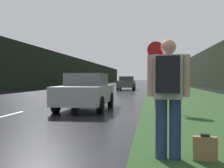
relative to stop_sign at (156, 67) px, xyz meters
The scene contains 12 objects.
grass_verge 31.12m from the stop_sign, 85.51° to the left, with size 6.00×240.00×0.02m, color #26471E.
lane_stripe_b 6.03m from the stop_sign, 149.27° to the right, with size 0.12×3.00×0.01m, color silver.
lane_stripe_c 6.63m from the stop_sign, 140.91° to the left, with size 0.12×3.00×0.01m, color silver.
lane_stripe_d 12.23m from the stop_sign, 114.26° to the left, with size 0.12×3.00×0.01m, color silver.
lane_stripe_e 18.79m from the stop_sign, 105.42° to the left, with size 0.12×3.00×0.01m, color silver.
treeline_far_side 43.79m from the stop_sign, 110.58° to the left, with size 2.00×140.00×5.35m, color black.
treeline_near_side 41.85m from the stop_sign, 78.37° to the left, with size 2.00×140.00×5.31m, color black.
stop_sign is the anchor object (origin of this frame).
hitchhiker_with_backpack 7.25m from the stop_sign, 89.75° to the right, with size 0.63×0.45×1.82m.
suitcase 7.37m from the stop_sign, 85.48° to the right, with size 0.36×0.16×0.41m.
car_passing_near 2.97m from the stop_sign, behind, with size 1.83×4.13×1.44m.
car_passing_far 19.61m from the stop_sign, 98.13° to the left, with size 1.85×4.47×1.49m.
Camera 1 is at (4.73, -2.45, 1.23)m, focal length 45.00 mm.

